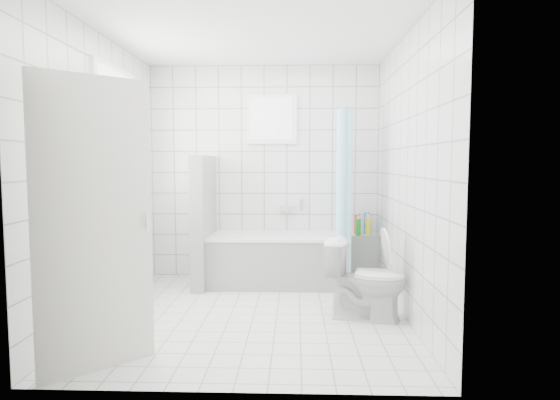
{
  "coord_description": "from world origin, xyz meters",
  "views": [
    {
      "loc": [
        0.39,
        -4.28,
        1.42
      ],
      "look_at": [
        0.23,
        0.35,
        1.05
      ],
      "focal_mm": 30.0,
      "sensor_mm": 36.0,
      "label": 1
    }
  ],
  "objects": [
    {
      "name": "ground",
      "position": [
        0.0,
        0.0,
        0.0
      ],
      "size": [
        3.0,
        3.0,
        0.0
      ],
      "primitive_type": "plane",
      "color": "white",
      "rests_on": "ground"
    },
    {
      "name": "ceiling",
      "position": [
        0.0,
        0.0,
        2.6
      ],
      "size": [
        3.0,
        3.0,
        0.0
      ],
      "primitive_type": "plane",
      "rotation": [
        3.14,
        0.0,
        0.0
      ],
      "color": "white",
      "rests_on": "ground"
    },
    {
      "name": "wall_back",
      "position": [
        0.0,
        1.5,
        1.3
      ],
      "size": [
        2.8,
        0.02,
        2.6
      ],
      "primitive_type": "cube",
      "color": "white",
      "rests_on": "ground"
    },
    {
      "name": "wall_front",
      "position": [
        0.0,
        -1.5,
        1.3
      ],
      "size": [
        2.8,
        0.02,
        2.6
      ],
      "primitive_type": "cube",
      "color": "white",
      "rests_on": "ground"
    },
    {
      "name": "wall_left",
      "position": [
        -1.4,
        0.0,
        1.3
      ],
      "size": [
        0.02,
        3.0,
        2.6
      ],
      "primitive_type": "cube",
      "color": "white",
      "rests_on": "ground"
    },
    {
      "name": "wall_right",
      "position": [
        1.4,
        0.0,
        1.3
      ],
      "size": [
        0.02,
        3.0,
        2.6
      ],
      "primitive_type": "cube",
      "color": "white",
      "rests_on": "ground"
    },
    {
      "name": "window_left",
      "position": [
        -1.35,
        0.3,
        1.6
      ],
      "size": [
        0.01,
        0.9,
        1.4
      ],
      "primitive_type": "cube",
      "color": "white",
      "rests_on": "wall_left"
    },
    {
      "name": "window_back",
      "position": [
        0.1,
        1.46,
        1.95
      ],
      "size": [
        0.5,
        0.01,
        0.5
      ],
      "primitive_type": "cube",
      "color": "white",
      "rests_on": "wall_back"
    },
    {
      "name": "window_sill",
      "position": [
        -1.31,
        0.3,
        0.86
      ],
      "size": [
        0.18,
        1.02,
        0.08
      ],
      "primitive_type": "cube",
      "color": "white",
      "rests_on": "wall_left"
    },
    {
      "name": "door",
      "position": [
        -0.96,
        -1.2,
        1.0
      ],
      "size": [
        0.61,
        0.58,
        2.0
      ],
      "primitive_type": "cube",
      "rotation": [
        0.0,
        0.0,
        -0.81
      ],
      "color": "silver",
      "rests_on": "ground"
    },
    {
      "name": "bathtub",
      "position": [
        0.18,
        1.12,
        0.29
      ],
      "size": [
        1.59,
        0.77,
        0.58
      ],
      "color": "white",
      "rests_on": "ground"
    },
    {
      "name": "partition_wall",
      "position": [
        -0.68,
        1.07,
        0.75
      ],
      "size": [
        0.15,
        0.85,
        1.5
      ],
      "primitive_type": "cube",
      "color": "white",
      "rests_on": "ground"
    },
    {
      "name": "tiled_ledge",
      "position": [
        1.21,
        1.38,
        0.28
      ],
      "size": [
        0.4,
        0.24,
        0.55
      ],
      "primitive_type": "cube",
      "color": "white",
      "rests_on": "ground"
    },
    {
      "name": "toilet",
      "position": [
        1.03,
        -0.08,
        0.36
      ],
      "size": [
        0.79,
        0.56,
        0.73
      ],
      "primitive_type": "imported",
      "rotation": [
        0.0,
        0.0,
        1.34
      ],
      "color": "white",
      "rests_on": "ground"
    },
    {
      "name": "curtain_rod",
      "position": [
        0.92,
        1.1,
        2.0
      ],
      "size": [
        0.02,
        0.8,
        0.02
      ],
      "primitive_type": "cylinder",
      "rotation": [
        1.57,
        0.0,
        0.0
      ],
      "color": "silver",
      "rests_on": "wall_back"
    },
    {
      "name": "shower_curtain",
      "position": [
        0.92,
        0.97,
        1.1
      ],
      "size": [
        0.14,
        0.48,
        1.78
      ],
      "primitive_type": null,
      "color": "#56E8FC",
      "rests_on": "curtain_rod"
    },
    {
      "name": "tub_faucet",
      "position": [
        0.28,
        1.46,
        0.85
      ],
      "size": [
        0.18,
        0.06,
        0.06
      ],
      "primitive_type": "cube",
      "color": "silver",
      "rests_on": "wall_back"
    },
    {
      "name": "sill_bottles",
      "position": [
        -1.3,
        0.16,
        1.03
      ],
      "size": [
        0.18,
        0.74,
        0.33
      ],
      "color": "#F25E8E",
      "rests_on": "window_sill"
    },
    {
      "name": "ledge_bottles",
      "position": [
        1.2,
        1.36,
        0.67
      ],
      "size": [
        0.18,
        0.19,
        0.27
      ],
      "color": "#19961C",
      "rests_on": "tiled_ledge"
    }
  ]
}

